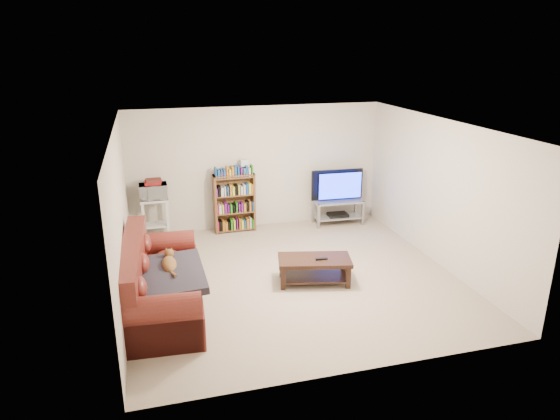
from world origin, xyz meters
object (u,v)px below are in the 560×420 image
object	(u,v)px
coffee_table	(314,266)
bookshelf	(234,202)
tv_stand	(338,208)
sofa	(156,286)

from	to	relation	value
coffee_table	bookshelf	world-z (taller)	bookshelf
tv_stand	bookshelf	size ratio (longest dim) A/B	0.88
sofa	coffee_table	bearing A→B (deg)	8.47
bookshelf	tv_stand	bearing A→B (deg)	-5.20
tv_stand	coffee_table	bearing A→B (deg)	-116.66
coffee_table	bookshelf	size ratio (longest dim) A/B	1.04
bookshelf	sofa	bearing A→B (deg)	-121.46
coffee_table	bookshelf	distance (m)	2.68
coffee_table	bookshelf	bearing A→B (deg)	119.92
sofa	coffee_table	distance (m)	2.38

